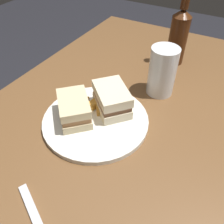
% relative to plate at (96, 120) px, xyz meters
% --- Properties ---
extents(dining_table, '(1.25, 0.81, 0.73)m').
position_rel_plate_xyz_m(dining_table, '(0.05, -0.07, -0.37)').
color(dining_table, brown).
rests_on(dining_table, ground).
extents(plate, '(0.28, 0.28, 0.01)m').
position_rel_plate_xyz_m(plate, '(0.00, 0.00, 0.00)').
color(plate, silver).
rests_on(plate, dining_table).
extents(sandwich_half_left, '(0.14, 0.14, 0.07)m').
position_rel_plate_xyz_m(sandwich_half_left, '(0.05, -0.02, 0.04)').
color(sandwich_half_left, beige).
rests_on(sandwich_half_left, plate).
extents(sandwich_half_right, '(0.13, 0.13, 0.06)m').
position_rel_plate_xyz_m(sandwich_half_right, '(-0.02, 0.05, 0.04)').
color(sandwich_half_right, beige).
rests_on(sandwich_half_right, plate).
extents(potato_wedge_front, '(0.05, 0.04, 0.01)m').
position_rel_plate_xyz_m(potato_wedge_front, '(0.03, 0.00, 0.01)').
color(potato_wedge_front, '#B77F33').
rests_on(potato_wedge_front, plate).
extents(potato_wedge_middle, '(0.03, 0.04, 0.02)m').
position_rel_plate_xyz_m(potato_wedge_middle, '(0.02, 0.07, 0.02)').
color(potato_wedge_middle, '#B77F33').
rests_on(potato_wedge_middle, plate).
extents(potato_wedge_back, '(0.06, 0.03, 0.02)m').
position_rel_plate_xyz_m(potato_wedge_back, '(0.05, 0.03, 0.02)').
color(potato_wedge_back, gold).
rests_on(potato_wedge_back, plate).
extents(potato_wedge_left_edge, '(0.04, 0.04, 0.02)m').
position_rel_plate_xyz_m(potato_wedge_left_edge, '(0.03, 0.08, 0.02)').
color(potato_wedge_left_edge, '#B77F33').
rests_on(potato_wedge_left_edge, plate).
extents(potato_wedge_right_edge, '(0.04, 0.03, 0.02)m').
position_rel_plate_xyz_m(potato_wedge_right_edge, '(0.03, 0.06, 0.01)').
color(potato_wedge_right_edge, '#B77F33').
rests_on(potato_wedge_right_edge, plate).
extents(pint_glass, '(0.08, 0.08, 0.15)m').
position_rel_plate_xyz_m(pint_glass, '(0.21, -0.10, 0.06)').
color(pint_glass, white).
rests_on(pint_glass, dining_table).
extents(cider_bottle, '(0.06, 0.06, 0.26)m').
position_rel_plate_xyz_m(cider_bottle, '(0.40, -0.08, 0.10)').
color(cider_bottle, '#47230F').
rests_on(cider_bottle, dining_table).
extents(fork, '(0.10, 0.17, 0.01)m').
position_rel_plate_xyz_m(fork, '(-0.28, -0.05, -0.00)').
color(fork, silver).
rests_on(fork, dining_table).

